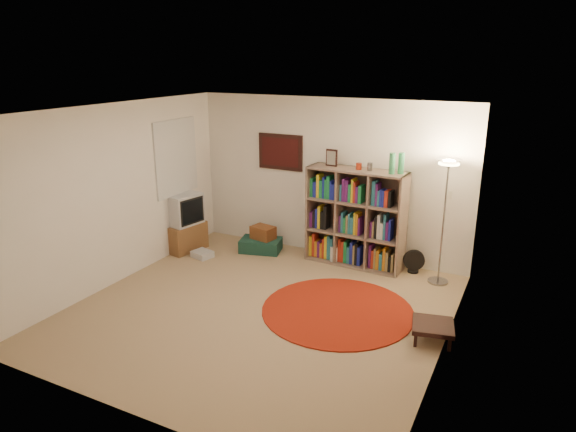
{
  "coord_description": "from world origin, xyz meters",
  "views": [
    {
      "loc": [
        2.94,
        -5.1,
        3.1
      ],
      "look_at": [
        0.1,
        0.6,
        1.1
      ],
      "focal_mm": 32.0,
      "sensor_mm": 36.0,
      "label": 1
    }
  ],
  "objects_px": {
    "floor_fan": "(414,261)",
    "side_table": "(433,326)",
    "bookshelf": "(354,219)",
    "suitcase": "(261,245)",
    "floor_lamp": "(447,181)",
    "tv_stand": "(184,223)"
  },
  "relations": [
    {
      "from": "suitcase",
      "to": "side_table",
      "type": "bearing_deg",
      "value": -41.04
    },
    {
      "from": "side_table",
      "to": "tv_stand",
      "type": "bearing_deg",
      "value": 166.02
    },
    {
      "from": "floor_lamp",
      "to": "side_table",
      "type": "bearing_deg",
      "value": -81.4
    },
    {
      "from": "floor_lamp",
      "to": "tv_stand",
      "type": "height_order",
      "value": "floor_lamp"
    },
    {
      "from": "bookshelf",
      "to": "side_table",
      "type": "relative_size",
      "value": 3.33
    },
    {
      "from": "floor_fan",
      "to": "side_table",
      "type": "relative_size",
      "value": 0.66
    },
    {
      "from": "suitcase",
      "to": "floor_lamp",
      "type": "bearing_deg",
      "value": -13.15
    },
    {
      "from": "side_table",
      "to": "suitcase",
      "type": "bearing_deg",
      "value": 153.36
    },
    {
      "from": "floor_lamp",
      "to": "suitcase",
      "type": "relative_size",
      "value": 2.43
    },
    {
      "from": "floor_fan",
      "to": "floor_lamp",
      "type": "bearing_deg",
      "value": -43.3
    },
    {
      "from": "side_table",
      "to": "floor_lamp",
      "type": "bearing_deg",
      "value": 98.6
    },
    {
      "from": "bookshelf",
      "to": "side_table",
      "type": "height_order",
      "value": "bookshelf"
    },
    {
      "from": "floor_fan",
      "to": "suitcase",
      "type": "bearing_deg",
      "value": 167.52
    },
    {
      "from": "tv_stand",
      "to": "suitcase",
      "type": "relative_size",
      "value": 1.3
    },
    {
      "from": "bookshelf",
      "to": "suitcase",
      "type": "xyz_separation_m",
      "value": [
        -1.54,
        -0.18,
        -0.62
      ]
    },
    {
      "from": "bookshelf",
      "to": "floor_lamp",
      "type": "bearing_deg",
      "value": -1.7
    },
    {
      "from": "floor_fan",
      "to": "tv_stand",
      "type": "height_order",
      "value": "tv_stand"
    },
    {
      "from": "floor_lamp",
      "to": "floor_fan",
      "type": "bearing_deg",
      "value": 154.93
    },
    {
      "from": "bookshelf",
      "to": "floor_fan",
      "type": "bearing_deg",
      "value": 7.64
    },
    {
      "from": "tv_stand",
      "to": "side_table",
      "type": "distance_m",
      "value": 4.42
    },
    {
      "from": "floor_fan",
      "to": "suitcase",
      "type": "relative_size",
      "value": 0.48
    },
    {
      "from": "bookshelf",
      "to": "suitcase",
      "type": "bearing_deg",
      "value": -170.3
    }
  ]
}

